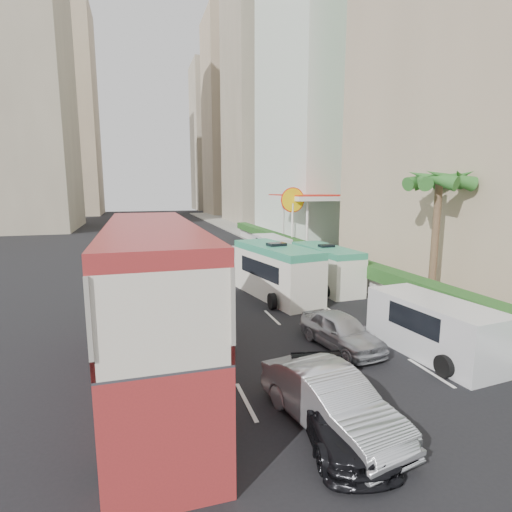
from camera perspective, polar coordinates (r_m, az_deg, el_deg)
name	(u,v)px	position (r m, az deg, el deg)	size (l,w,h in m)	color
ground_plane	(327,359)	(15.13, 10.15, -14.25)	(200.00, 200.00, 0.00)	black
double_decker_bus	(154,305)	(12.80, -14.40, -6.82)	(2.50, 11.00, 5.06)	#A12A29
car_silver_lane_a	(330,428)	(11.36, 10.50, -22.97)	(1.60, 4.59, 1.51)	#ABAEB2
car_silver_lane_b	(340,347)	(16.20, 11.97, -12.66)	(1.61, 4.00, 1.36)	#ABAEB2
car_black	(337,433)	(11.21, 11.46, -23.48)	(1.80, 4.44, 1.29)	black
van_asset	(238,263)	(32.78, -2.52, -1.07)	(2.34, 5.06, 1.41)	silver
minibus_near	(276,271)	(22.53, 2.91, -2.22)	(2.20, 6.60, 2.93)	silver
minibus_far	(326,268)	(24.79, 9.94, -1.67)	(1.94, 5.81, 2.58)	silver
panel_van_near	(434,327)	(16.32, 24.05, -9.31)	(2.05, 5.13, 2.05)	silver
panel_van_far	(271,248)	(34.26, 2.16, 1.12)	(2.03, 5.07, 2.03)	silver
sidewalk	(296,248)	(40.78, 5.67, 1.15)	(6.00, 120.00, 0.18)	#99968C
kerb_wall	(317,263)	(29.65, 8.74, -0.98)	(0.30, 44.00, 1.00)	silver
hedge	(318,251)	(29.50, 8.78, 0.65)	(1.10, 44.00, 0.70)	#2D6626
palm_tree	(435,243)	(21.77, 24.16, 1.65)	(0.36, 0.36, 6.40)	brown
shell_station	(313,223)	(39.05, 8.21, 4.65)	(6.50, 8.00, 5.50)	silver
tower_mid	(274,79)	(76.77, 2.59, 23.91)	(16.00, 16.00, 50.00)	tan
tower_far_a	(236,119)	(98.44, -2.88, 18.95)	(14.00, 14.00, 44.00)	tan
tower_far_b	(218,139)	(119.43, -5.50, 16.31)	(14.00, 14.00, 40.00)	tan
tower_left_b	(58,112)	(104.85, -26.39, 17.98)	(16.00, 16.00, 46.00)	tan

